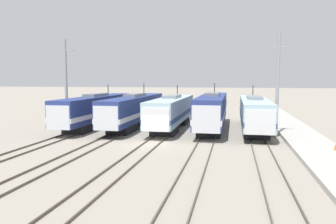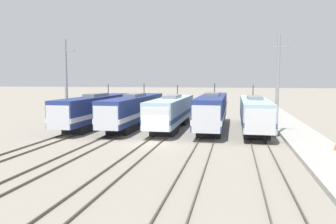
{
  "view_description": "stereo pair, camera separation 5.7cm",
  "coord_description": "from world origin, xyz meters",
  "px_view_note": "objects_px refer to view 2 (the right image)",
  "views": [
    {
      "loc": [
        7.31,
        -28.79,
        5.96
      ],
      "look_at": [
        0.58,
        4.64,
        2.51
      ],
      "focal_mm": 35.0,
      "sensor_mm": 36.0,
      "label": 1
    },
    {
      "loc": [
        7.37,
        -28.78,
        5.96
      ],
      "look_at": [
        0.58,
        4.64,
        2.51
      ],
      "focal_mm": 35.0,
      "sensor_mm": 36.0,
      "label": 2
    }
  ],
  "objects_px": {
    "locomotive_far_left": "(95,110)",
    "locomotive_center_right": "(212,111)",
    "catenary_tower_right": "(278,84)",
    "catenary_tower_left": "(66,84)",
    "locomotive_far_right": "(255,113)",
    "traffic_cone": "(336,146)",
    "locomotive_center": "(171,112)",
    "locomotive_center_left": "(134,110)"
  },
  "relations": [
    {
      "from": "locomotive_far_left",
      "to": "locomotive_center_right",
      "type": "relative_size",
      "value": 1.04
    },
    {
      "from": "catenary_tower_right",
      "to": "locomotive_far_left",
      "type": "bearing_deg",
      "value": 171.96
    },
    {
      "from": "catenary_tower_left",
      "to": "catenary_tower_right",
      "type": "relative_size",
      "value": 1.0
    },
    {
      "from": "locomotive_far_right",
      "to": "catenary_tower_right",
      "type": "bearing_deg",
      "value": -61.11
    },
    {
      "from": "traffic_cone",
      "to": "locomotive_far_right",
      "type": "bearing_deg",
      "value": 117.25
    },
    {
      "from": "locomotive_far_left",
      "to": "locomotive_center",
      "type": "relative_size",
      "value": 1.07
    },
    {
      "from": "locomotive_center_right",
      "to": "catenary_tower_left",
      "type": "xyz_separation_m",
      "value": [
        -16.62,
        -3.56,
        3.17
      ]
    },
    {
      "from": "locomotive_far_left",
      "to": "catenary_tower_left",
      "type": "xyz_separation_m",
      "value": [
        -2.1,
        -3.01,
        3.27
      ]
    },
    {
      "from": "locomotive_center",
      "to": "locomotive_far_right",
      "type": "relative_size",
      "value": 0.98
    },
    {
      "from": "locomotive_far_left",
      "to": "locomotive_center_right",
      "type": "xyz_separation_m",
      "value": [
        14.51,
        0.55,
        0.1
      ]
    },
    {
      "from": "locomotive_far_left",
      "to": "traffic_cone",
      "type": "height_order",
      "value": "locomotive_far_left"
    },
    {
      "from": "locomotive_far_left",
      "to": "locomotive_center_right",
      "type": "height_order",
      "value": "locomotive_center_right"
    },
    {
      "from": "locomotive_center",
      "to": "locomotive_far_left",
      "type": "bearing_deg",
      "value": -178.33
    },
    {
      "from": "locomotive_center_left",
      "to": "catenary_tower_left",
      "type": "relative_size",
      "value": 1.85
    },
    {
      "from": "locomotive_far_right",
      "to": "traffic_cone",
      "type": "distance_m",
      "value": 12.39
    },
    {
      "from": "locomotive_center_left",
      "to": "traffic_cone",
      "type": "bearing_deg",
      "value": -29.1
    },
    {
      "from": "locomotive_center_left",
      "to": "locomotive_far_right",
      "type": "relative_size",
      "value": 1.09
    },
    {
      "from": "locomotive_center_left",
      "to": "catenary_tower_left",
      "type": "height_order",
      "value": "catenary_tower_left"
    },
    {
      "from": "locomotive_far_left",
      "to": "locomotive_center",
      "type": "bearing_deg",
      "value": 1.67
    },
    {
      "from": "locomotive_center_left",
      "to": "traffic_cone",
      "type": "height_order",
      "value": "locomotive_center_left"
    },
    {
      "from": "locomotive_center",
      "to": "locomotive_center_right",
      "type": "xyz_separation_m",
      "value": [
        4.84,
        0.27,
        0.15
      ]
    },
    {
      "from": "locomotive_center_right",
      "to": "traffic_cone",
      "type": "relative_size",
      "value": 28.76
    },
    {
      "from": "locomotive_far_left",
      "to": "locomotive_center",
      "type": "height_order",
      "value": "locomotive_far_left"
    },
    {
      "from": "locomotive_center_right",
      "to": "locomotive_far_right",
      "type": "bearing_deg",
      "value": 0.24
    },
    {
      "from": "catenary_tower_right",
      "to": "locomotive_center_right",
      "type": "bearing_deg",
      "value": 152.41
    },
    {
      "from": "locomotive_center_left",
      "to": "locomotive_far_right",
      "type": "xyz_separation_m",
      "value": [
        14.51,
        -0.27,
        -0.07
      ]
    },
    {
      "from": "locomotive_far_left",
      "to": "locomotive_center_right",
      "type": "distance_m",
      "value": 14.52
    },
    {
      "from": "locomotive_far_right",
      "to": "traffic_cone",
      "type": "bearing_deg",
      "value": -62.75
    },
    {
      "from": "locomotive_center_right",
      "to": "catenary_tower_right",
      "type": "relative_size",
      "value": 1.72
    },
    {
      "from": "locomotive_center_left",
      "to": "catenary_tower_right",
      "type": "bearing_deg",
      "value": -13.14
    },
    {
      "from": "locomotive_center_left",
      "to": "catenary_tower_right",
      "type": "height_order",
      "value": "catenary_tower_right"
    },
    {
      "from": "catenary_tower_left",
      "to": "locomotive_center",
      "type": "bearing_deg",
      "value": 15.62
    },
    {
      "from": "locomotive_center",
      "to": "locomotive_center_right",
      "type": "distance_m",
      "value": 4.85
    },
    {
      "from": "locomotive_center_right",
      "to": "traffic_cone",
      "type": "distance_m",
      "value": 15.22
    },
    {
      "from": "locomotive_far_right",
      "to": "catenary_tower_right",
      "type": "height_order",
      "value": "catenary_tower_right"
    },
    {
      "from": "locomotive_center_right",
      "to": "locomotive_center",
      "type": "bearing_deg",
      "value": -176.82
    },
    {
      "from": "locomotive_center_left",
      "to": "locomotive_far_left",
      "type": "bearing_deg",
      "value": -170.15
    },
    {
      "from": "locomotive_far_right",
      "to": "locomotive_center_right",
      "type": "bearing_deg",
      "value": -179.76
    },
    {
      "from": "locomotive_center",
      "to": "traffic_cone",
      "type": "distance_m",
      "value": 18.71
    },
    {
      "from": "locomotive_center_left",
      "to": "catenary_tower_left",
      "type": "bearing_deg",
      "value": -150.98
    },
    {
      "from": "locomotive_far_left",
      "to": "catenary_tower_left",
      "type": "height_order",
      "value": "catenary_tower_left"
    },
    {
      "from": "locomotive_center",
      "to": "traffic_cone",
      "type": "bearing_deg",
      "value": -34.84
    }
  ]
}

